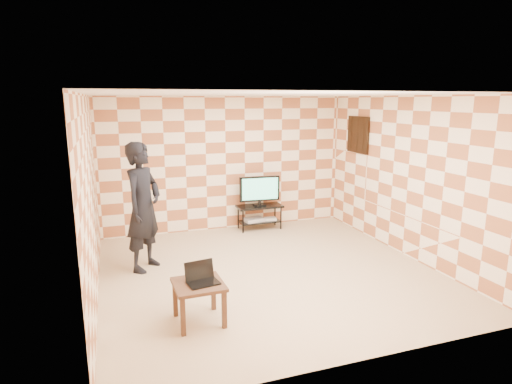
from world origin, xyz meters
The scene contains 14 objects.
floor centered at (0.00, 0.00, 0.00)m, with size 5.00×5.00×0.00m, color tan.
wall_back centered at (0.00, 2.50, 1.35)m, with size 5.00×0.02×2.70m, color #FFEBC8.
wall_front centered at (0.00, -2.50, 1.35)m, with size 5.00×0.02×2.70m, color #FFEBC8.
wall_left centered at (-2.50, 0.00, 1.35)m, with size 0.02×5.00×2.70m, color #FFEBC8.
wall_right centered at (2.50, 0.00, 1.35)m, with size 0.02×5.00×2.70m, color #FFEBC8.
ceiling centered at (0.00, 0.00, 2.70)m, with size 5.00×5.00×0.02m, color white.
wall_art centered at (2.47, 1.55, 1.95)m, with size 0.04×0.72×0.72m.
tv_stand centered at (0.62, 2.19, 0.36)m, with size 0.93×0.42×0.50m.
tv centered at (0.62, 2.19, 0.84)m, with size 0.84×0.17×0.61m.
dvd_player centered at (0.50, 2.20, 0.21)m, with size 0.40×0.28×0.07m, color silver.
game_console centered at (0.85, 2.17, 0.20)m, with size 0.24×0.17×0.05m, color silver.
side_table centered at (-1.33, -1.17, 0.41)m, with size 0.60×0.60×0.50m.
laptop centered at (-1.29, -1.16, 0.55)m, with size 0.40×0.34×0.24m.
person centered at (-1.79, 0.76, 1.01)m, with size 0.73×0.48×2.01m, color black.
Camera 1 is at (-2.21, -5.86, 2.62)m, focal length 30.00 mm.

